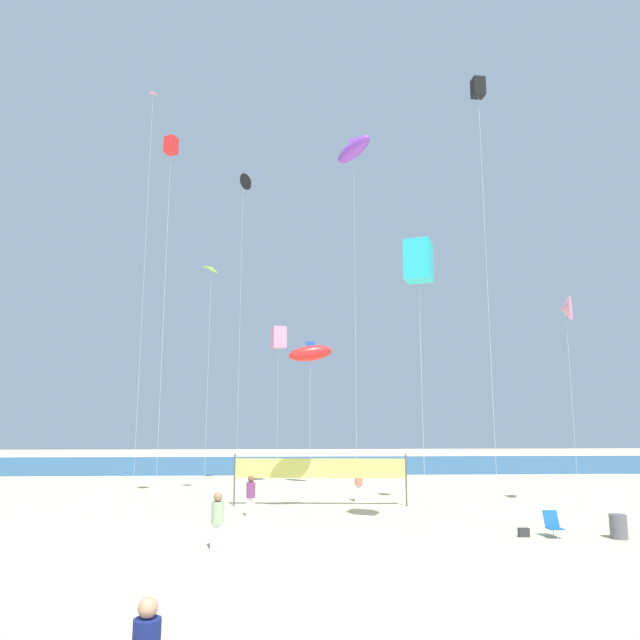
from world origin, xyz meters
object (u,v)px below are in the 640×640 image
trash_barrel (618,527)px  kite_black_delta (243,183)px  kite_pink_diamond (152,125)px  kite_red_inflatable (310,353)px  kite_cyan_box (418,261)px  kite_violet_inflatable (354,150)px  beach_handbag (524,532)px  kite_red_box (171,147)px  beachgoer_plum_shirt (251,494)px  kite_black_box (478,90)px  beachgoer_coral_shirt (359,482)px  folding_beach_chair (553,523)px  kite_pink_delta (566,308)px  kite_pink_box (278,337)px  volleyball_net (320,470)px  kite_lime_diamond (212,271)px  beachgoer_sage_shirt (217,519)px

trash_barrel → kite_black_delta: (-14.46, 13.10, 17.70)m
kite_pink_diamond → kite_red_inflatable: bearing=-27.7°
kite_cyan_box → kite_violet_inflatable: kite_violet_inflatable is taller
beach_handbag → kite_cyan_box: 10.44m
kite_red_box → kite_pink_diamond: 4.71m
beachgoer_plum_shirt → kite_black_box: kite_black_box is taller
kite_black_box → kite_violet_inflatable: size_ratio=0.96×
kite_black_box → kite_cyan_box: (-3.17, -1.60, -8.11)m
beachgoer_coral_shirt → kite_pink_diamond: (-11.22, 0.52, 19.12)m
kite_red_inflatable → kite_cyan_box: size_ratio=0.69×
folding_beach_chair → trash_barrel: size_ratio=1.09×
kite_pink_delta → kite_pink_box: bearing=145.8°
folding_beach_chair → kite_cyan_box: size_ratio=0.08×
beachgoer_plum_shirt → kite_pink_diamond: (-6.18, 4.67, 19.17)m
volleyball_net → kite_violet_inflatable: bearing=39.9°
beachgoer_coral_shirt → kite_cyan_box: size_ratio=0.16×
kite_red_inflatable → kite_pink_delta: size_ratio=0.76×
kite_red_box → kite_violet_inflatable: (9.30, 2.97, 1.47)m
folding_beach_chair → kite_lime_diamond: kite_lime_diamond is taller
volleyball_net → kite_pink_delta: bearing=-8.7°
kite_pink_diamond → kite_cyan_box: kite_pink_diamond is taller
beach_handbag → beachgoer_sage_shirt: bearing=-171.7°
beachgoer_coral_shirt → kite_pink_box: kite_pink_box is taller
folding_beach_chair → kite_pink_delta: size_ratio=0.09×
beachgoer_coral_shirt → volleyball_net: bearing=-49.6°
kite_red_box → kite_cyan_box: kite_red_box is taller
trash_barrel → volleyball_net: size_ratio=0.10×
trash_barrel → folding_beach_chair: bearing=170.9°
beachgoer_sage_shirt → kite_red_box: 18.36m
volleyball_net → beach_handbag: volleyball_net is taller
kite_pink_delta → beachgoer_coral_shirt: bearing=162.0°
kite_red_inflatable → kite_pink_delta: bearing=4.3°
trash_barrel → kite_violet_inflatable: kite_violet_inflatable is taller
beachgoer_sage_shirt → kite_pink_box: bearing=178.4°
folding_beach_chair → kite_lime_diamond: size_ratio=0.07×
beach_handbag → kite_violet_inflatable: (-4.92, 9.08, 18.53)m
kite_red_inflatable → kite_violet_inflatable: bearing=60.1°
beachgoer_coral_shirt → volleyball_net: size_ratio=0.22×
folding_beach_chair → kite_pink_delta: (3.75, 5.81, 8.76)m
beachgoer_coral_shirt → folding_beach_chair: size_ratio=2.00×
kite_pink_delta → kite_lime_diamond: kite_lime_diamond is taller
kite_red_inflatable → kite_pink_box: bearing=99.5°
beachgoer_coral_shirt → kite_black_delta: (-6.44, 3.81, 17.15)m
kite_black_delta → kite_red_inflatable: kite_black_delta is taller
kite_red_box → kite_lime_diamond: kite_red_box is taller
kite_pink_box → kite_cyan_box: size_ratio=0.90×
beachgoer_coral_shirt → kite_red_box: kite_red_box is taller
folding_beach_chair → kite_pink_box: (-10.13, 15.25, 8.56)m
kite_pink_diamond → kite_black_box: (15.87, -7.39, -1.94)m
beachgoer_coral_shirt → trash_barrel: (8.02, -9.29, -0.54)m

